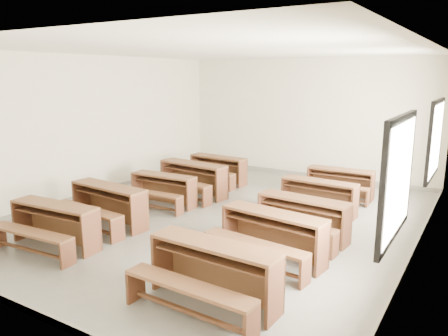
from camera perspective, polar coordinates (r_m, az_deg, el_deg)
The scene contains 11 objects.
room at distance 8.20m, azimuth 0.54°, elevation 7.76°, with size 8.50×8.50×3.20m.
desk_set_0 at distance 7.64m, azimuth -21.47°, elevation -6.63°, with size 1.66×0.94×0.72m.
desk_set_1 at distance 8.42m, azimuth -15.06°, elevation -4.35°, with size 1.74×1.00×0.76m.
desk_set_2 at distance 9.46m, azimuth -8.06°, elevation -2.55°, with size 1.52×0.83×0.67m.
desk_set_3 at distance 10.12m, azimuth -4.22°, elevation -1.15°, with size 1.78×1.04×0.77m.
desk_set_4 at distance 11.28m, azimuth -0.91°, elevation 0.04°, with size 1.59×0.89×0.70m.
desk_set_5 at distance 5.45m, azimuth -1.59°, elevation -13.07°, with size 1.74×0.95×0.77m.
desk_set_6 at distance 6.67m, azimuth 6.23°, elevation -8.43°, with size 1.74×1.04×0.75m.
desk_set_7 at distance 7.59m, azimuth 10.12°, elevation -6.11°, with size 1.65×0.94×0.72m.
desk_set_8 at distance 8.98m, azimuth 12.15°, elevation -3.45°, with size 1.57×0.88×0.69m.
desk_set_9 at distance 10.28m, azimuth 14.87°, elevation -1.66°, with size 1.50×0.81×0.67m.
Camera 1 is at (4.30, -7.01, 2.77)m, focal length 35.00 mm.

